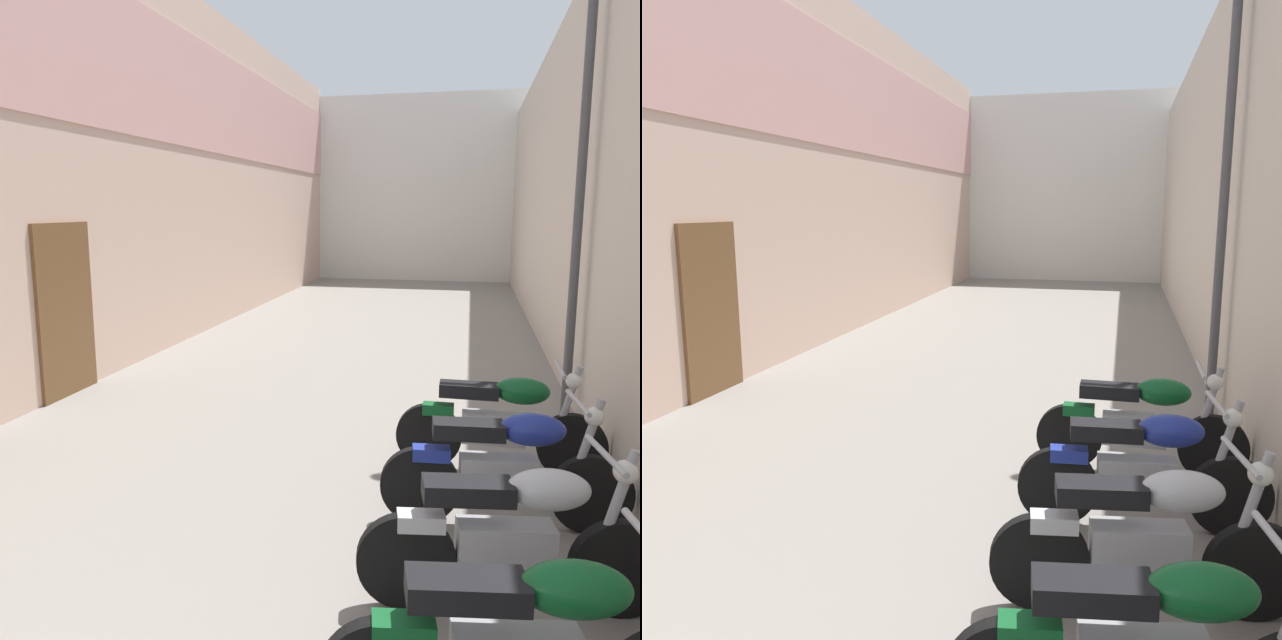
% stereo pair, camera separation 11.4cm
% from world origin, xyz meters
% --- Properties ---
extents(ground_plane, '(37.94, 37.94, 0.00)m').
position_xyz_m(ground_plane, '(0.00, 8.97, 0.00)').
color(ground_plane, gray).
extents(building_left, '(0.45, 21.94, 6.15)m').
position_xyz_m(building_left, '(-3.32, 10.90, 3.10)').
color(building_left, beige).
rests_on(building_left, ground).
extents(building_right, '(0.45, 21.94, 5.27)m').
position_xyz_m(building_right, '(3.33, 10.97, 2.63)').
color(building_right, beige).
rests_on(building_right, ground).
extents(building_far_end, '(9.26, 2.00, 5.96)m').
position_xyz_m(building_far_end, '(0.00, 22.94, 2.98)').
color(building_far_end, silver).
rests_on(building_far_end, ground).
extents(motorcycle_fourth, '(1.84, 0.58, 1.04)m').
position_xyz_m(motorcycle_fourth, '(2.19, 4.43, 0.50)').
color(motorcycle_fourth, black).
rests_on(motorcycle_fourth, ground).
extents(motorcycle_fifth, '(1.85, 0.58, 1.04)m').
position_xyz_m(motorcycle_fifth, '(2.19, 5.47, 0.50)').
color(motorcycle_fifth, black).
rests_on(motorcycle_fifth, ground).
extents(motorcycle_sixth, '(1.85, 0.58, 1.04)m').
position_xyz_m(motorcycle_sixth, '(2.19, 6.51, 0.50)').
color(motorcycle_sixth, black).
rests_on(motorcycle_sixth, ground).
extents(street_lamp, '(0.79, 0.18, 5.14)m').
position_xyz_m(street_lamp, '(2.89, 8.17, 2.97)').
color(street_lamp, '#47474C').
rests_on(street_lamp, ground).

